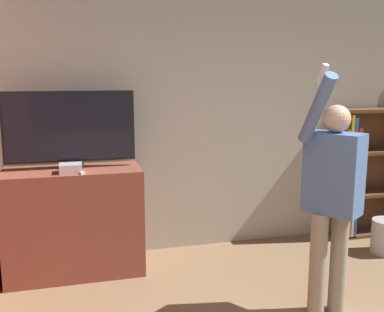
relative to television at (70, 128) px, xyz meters
The scene contains 7 objects.
wall_back 1.82m from the television, 10.24° to the left, with size 6.87×0.09×2.70m.
tv_ledge 0.87m from the television, 90.00° to the right, with size 1.24×0.55×1.00m.
television is the anchor object (origin of this frame).
game_console 0.38m from the television, 92.61° to the right, with size 0.19×0.17×0.08m.
remote_loose 0.44m from the television, 74.56° to the right, with size 0.09×0.14×0.02m.
bookshelf 3.26m from the television, ahead, with size 0.83×0.28×1.47m.
person 2.34m from the television, 34.95° to the right, with size 0.55×0.54×1.92m.
Camera 1 is at (-1.75, -1.38, 1.85)m, focal length 42.00 mm.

